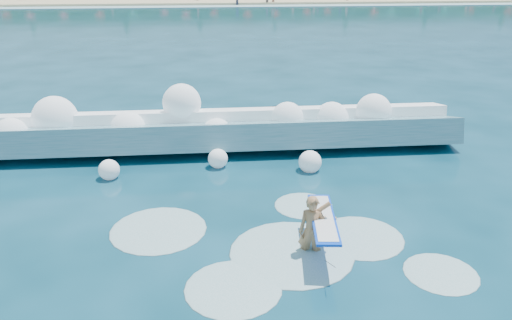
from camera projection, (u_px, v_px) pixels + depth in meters
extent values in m
plane|color=#07303F|center=(208.00, 231.00, 13.52)|extent=(200.00, 200.00, 0.00)
cube|color=silver|center=(205.00, 6.00, 75.28)|extent=(140.00, 5.00, 0.08)
cube|color=teal|center=(201.00, 136.00, 19.23)|extent=(19.71, 3.00, 1.65)
cube|color=white|center=(201.00, 117.00, 19.78)|extent=(19.71, 1.39, 0.77)
cube|color=black|center=(138.00, 132.00, 19.92)|extent=(2.22, 1.78, 1.11)
cube|color=black|center=(214.00, 139.00, 19.48)|extent=(1.94, 1.89, 0.85)
cube|color=black|center=(278.00, 124.00, 20.78)|extent=(2.01, 1.77, 1.19)
imported|color=#AA784F|center=(312.00, 231.00, 12.30)|extent=(0.74, 0.56, 1.84)
cube|color=blue|center=(323.00, 218.00, 12.25)|extent=(0.86, 2.57, 0.06)
cube|color=white|center=(323.00, 218.00, 12.24)|extent=(0.73, 2.35, 0.06)
cylinder|color=black|center=(330.00, 264.00, 11.27)|extent=(0.01, 0.91, 0.43)
sphere|color=white|center=(11.00, 134.00, 18.02)|extent=(1.19, 1.19, 1.19)
sphere|color=white|center=(55.00, 118.00, 18.96)|extent=(1.70, 1.70, 1.70)
sphere|color=white|center=(128.00, 130.00, 18.91)|extent=(1.36, 1.36, 1.36)
sphere|color=white|center=(182.00, 103.00, 19.47)|extent=(1.50, 1.50, 1.50)
sphere|color=white|center=(217.00, 134.00, 18.84)|extent=(1.17, 1.17, 1.17)
sphere|color=white|center=(287.00, 118.00, 19.51)|extent=(1.26, 1.26, 1.26)
sphere|color=white|center=(332.00, 119.00, 19.83)|extent=(1.34, 1.34, 1.34)
sphere|color=white|center=(374.00, 111.00, 19.70)|extent=(1.40, 1.40, 1.40)
sphere|color=white|center=(109.00, 170.00, 16.63)|extent=(0.71, 0.71, 0.71)
sphere|color=white|center=(218.00, 159.00, 17.52)|extent=(0.70, 0.70, 0.70)
sphere|color=white|center=(310.00, 162.00, 17.24)|extent=(0.80, 0.80, 0.80)
ellipsoid|color=silver|center=(291.00, 253.00, 12.51)|extent=(3.16, 3.16, 0.16)
ellipsoid|color=silver|center=(233.00, 288.00, 11.16)|extent=(2.22, 2.22, 0.11)
ellipsoid|color=silver|center=(360.00, 237.00, 13.20)|extent=(2.30, 2.30, 0.12)
ellipsoid|color=silver|center=(158.00, 230.00, 13.56)|extent=(2.64, 2.64, 0.13)
ellipsoid|color=silver|center=(303.00, 206.00, 14.89)|extent=(1.75, 1.75, 0.09)
ellipsoid|color=silver|center=(441.00, 274.00, 11.69)|extent=(1.75, 1.75, 0.09)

